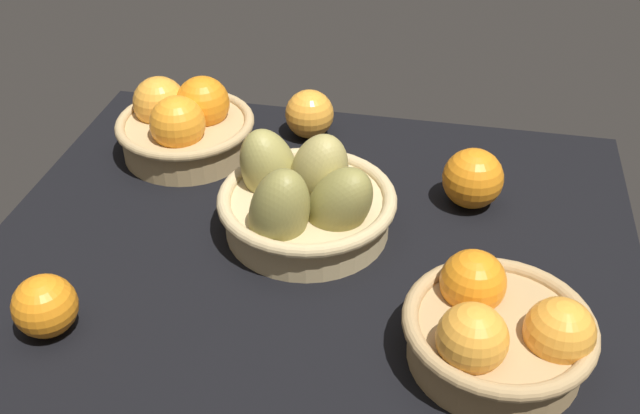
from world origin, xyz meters
TOP-DOWN VIEW (x-y plane):
  - market_tray at (0.00, 0.00)cm, footprint 84.00×72.00cm
  - basket_near_right at (23.43, -14.74)cm, footprint 20.50×20.50cm
  - basket_center_pears at (-1.39, 3.19)cm, footprint 23.71×23.44cm
  - basket_far_left at (-23.58, 19.22)cm, footprint 20.90×20.90cm
  - loose_orange_front_gap at (-25.73, -20.14)cm, footprint 7.22×7.22cm
  - loose_orange_back_gap at (-5.97, 27.68)cm, footprint 7.69×7.69cm
  - loose_orange_side_gap at (19.85, 13.91)cm, footprint 8.38×8.38cm

SIDE VIEW (x-z plane):
  - market_tray at x=0.00cm, z-range 0.00..3.00cm
  - loose_orange_front_gap at x=-25.73cm, z-range 3.00..10.22cm
  - loose_orange_back_gap at x=-5.97cm, z-range 3.00..10.69cm
  - loose_orange_side_gap at x=19.85cm, z-range 3.00..11.38cm
  - basket_near_right at x=23.43cm, z-range 2.07..12.74cm
  - basket_far_left at x=-23.58cm, z-range 2.00..13.47cm
  - basket_center_pears at x=-1.39cm, z-range 0.38..15.51cm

